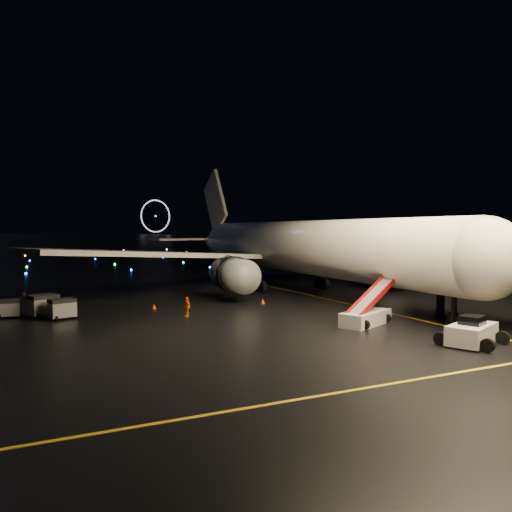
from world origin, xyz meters
The scene contains 16 objects.
ground centered at (0.00, 300.00, 0.00)m, with size 2000.00×2000.00×0.00m, color black.
lane_centre centered at (12.00, 15.00, 0.01)m, with size 0.25×80.00×0.02m, color yellow.
lane_cross centered at (-5.00, -10.00, 0.01)m, with size 60.00×0.25×0.02m, color yellow.
airliner centered at (12.53, 25.90, 8.71)m, with size 61.50×58.42×17.42m, color silver, non-canonical shape.
pushback_tug centered at (8.66, -5.80, 0.94)m, with size 3.97×2.08×1.89m, color silver.
belt_loader centered at (6.67, 2.48, 1.73)m, with size 7.14×1.95×3.46m, color silver, non-canonical shape.
crew_c centered at (-4.68, 11.97, 0.84)m, with size 0.99×0.41×1.69m, color orange.
safety_cone_0 centered at (4.53, 16.12, 0.24)m, with size 0.43×0.43×0.49m, color #F4470D.
safety_cone_1 centered at (2.81, 22.22, 0.25)m, with size 0.45×0.45×0.51m, color #F4470D.
safety_cone_2 centered at (-6.16, 17.33, 0.22)m, with size 0.39×0.39×0.44m, color #F4470D.
safety_cone_3 centered at (-17.02, 33.27, 0.23)m, with size 0.40×0.40×0.45m, color #F4470D.
ferris_wheel centered at (170.00, 720.00, 26.00)m, with size 50.00×4.00×52.00m, color black, non-canonical shape.
taxiway_lights centered at (0.00, 106.00, 0.18)m, with size 164.00×92.00×0.36m, color black, non-canonical shape.
baggage_cart_0 centered at (-15.67, 17.15, 0.94)m, with size 2.22×1.55×1.89m, color gray.
baggage_cart_1 centered at (-18.30, 17.97, 0.76)m, with size 1.78×1.24×1.51m, color gray.
baggage_cart_2 centered at (-14.32, 15.28, 0.84)m, with size 1.97×1.38×1.68m, color gray.
Camera 1 is at (-17.37, -28.38, 7.36)m, focal length 35.00 mm.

